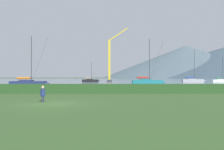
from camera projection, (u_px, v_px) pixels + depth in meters
name	position (u px, v px, depth m)	size (l,w,h in m)	color
ground_plane	(51.00, 104.00, 17.16)	(1000.00, 1000.00, 0.00)	#3D602D
harbor_water	(103.00, 80.00, 154.15)	(320.00, 246.00, 0.00)	gray
hedge_line	(74.00, 88.00, 28.16)	(80.00, 1.20, 1.10)	#284C23
sailboat_slip_0	(29.00, 83.00, 47.02)	(7.93, 2.38, 10.11)	navy
sailboat_slip_2	(222.00, 81.00, 86.12)	(6.87, 3.36, 9.08)	white
sailboat_slip_3	(147.00, 82.00, 58.14)	(8.40, 2.55, 11.24)	#19707A
sailboat_slip_4	(90.00, 80.00, 89.24)	(6.90, 2.84, 7.61)	black
sailboat_slip_5	(193.00, 80.00, 82.37)	(8.18, 3.19, 11.44)	#9E9EA3
person_seated_viewer	(43.00, 93.00, 18.19)	(0.36, 0.57, 1.25)	#2D3347
dock_crane	(110.00, 63.00, 89.98)	(7.92, 2.00, 20.56)	#333338
distant_hill_central_peak	(186.00, 62.00, 403.26)	(285.36, 285.36, 55.18)	slate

